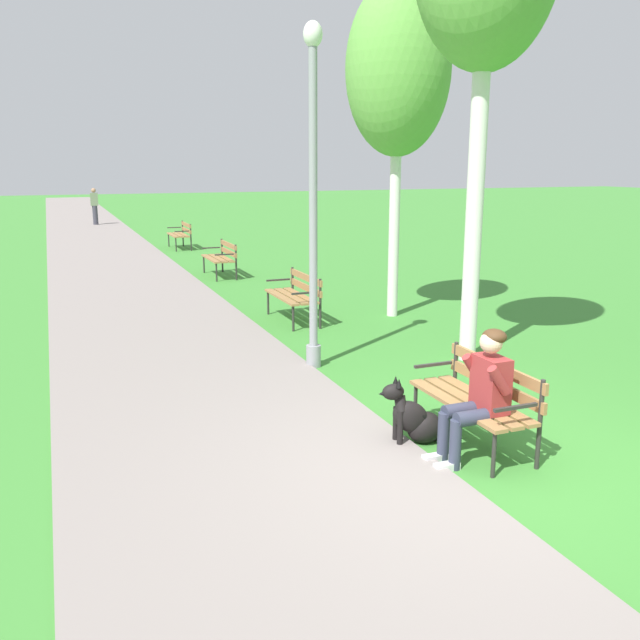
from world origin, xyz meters
TOP-DOWN VIEW (x-y plane):
  - ground_plane at (0.00, 0.00)m, footprint 120.00×120.00m
  - paved_path at (-1.90, 24.00)m, footprint 3.31×60.00m
  - park_bench_near at (0.37, 0.52)m, footprint 0.55×1.50m
  - park_bench_mid at (0.52, 6.19)m, footprint 0.55×1.50m
  - park_bench_far at (0.45, 11.40)m, footprint 0.55×1.50m
  - park_bench_furthest at (0.55, 17.32)m, footprint 0.55×1.50m
  - person_seated_on_near_bench at (0.16, 0.21)m, footprint 0.74×0.49m
  - dog_black at (-0.20, 0.74)m, footprint 0.83×0.32m
  - lamp_post_near at (-0.19, 3.54)m, footprint 0.24×0.24m
  - birch_tree_third at (2.29, 5.95)m, footprint 1.78×1.81m
  - pedestrian_distant at (-1.48, 27.19)m, footprint 0.32×0.22m

SIDE VIEW (x-z plane):
  - ground_plane at x=0.00m, z-range 0.00..0.00m
  - paved_path at x=-1.90m, z-range 0.00..0.04m
  - dog_black at x=-0.20m, z-range -0.09..0.61m
  - park_bench_near at x=0.37m, z-range 0.09..0.94m
  - park_bench_mid at x=0.52m, z-range 0.09..0.94m
  - park_bench_far at x=0.45m, z-range 0.09..0.94m
  - park_bench_furthest at x=0.55m, z-range 0.09..0.94m
  - person_seated_on_near_bench at x=0.16m, z-range 0.06..1.31m
  - pedestrian_distant at x=-1.48m, z-range 0.02..1.67m
  - lamp_post_near at x=-0.19m, z-range 0.08..4.49m
  - birch_tree_third at x=2.29m, z-range 1.38..7.11m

